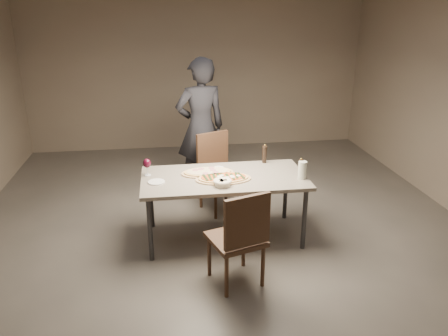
{
  "coord_description": "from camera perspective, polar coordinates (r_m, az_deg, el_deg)",
  "views": [
    {
      "loc": [
        -0.63,
        -4.4,
        2.52
      ],
      "look_at": [
        0.0,
        0.0,
        0.85
      ],
      "focal_mm": 35.0,
      "sensor_mm": 36.0,
      "label": 1
    }
  ],
  "objects": [
    {
      "name": "pepper_mill_right",
      "position": [
        5.2,
        5.31,
        1.83
      ],
      "size": [
        0.06,
        0.06,
        0.23
      ],
      "rotation": [
        0.0,
        0.0,
        -0.3
      ],
      "color": "black",
      "rests_on": "dining_table"
    },
    {
      "name": "diner",
      "position": [
        5.98,
        -3.06,
        5.31
      ],
      "size": [
        0.77,
        0.6,
        1.89
      ],
      "primitive_type": "imported",
      "rotation": [
        0.0,
        0.0,
        3.36
      ],
      "color": "black",
      "rests_on": "ground"
    },
    {
      "name": "carafe",
      "position": [
        4.78,
        10.2,
        -0.26
      ],
      "size": [
        0.09,
        0.09,
        0.19
      ],
      "rotation": [
        0.0,
        0.0,
        -0.32
      ],
      "color": "silver",
      "rests_on": "dining_table"
    },
    {
      "name": "zucchini_pizza",
      "position": [
        4.69,
        -0.06,
        -1.34
      ],
      "size": [
        0.6,
        0.33,
        0.05
      ],
      "rotation": [
        0.0,
        0.0,
        0.42
      ],
      "color": "tan",
      "rests_on": "dining_table"
    },
    {
      "name": "wine_glass",
      "position": [
        4.85,
        -10.03,
        0.54
      ],
      "size": [
        0.09,
        0.09,
        0.19
      ],
      "rotation": [
        0.0,
        0.0,
        0.14
      ],
      "color": "silver",
      "rests_on": "dining_table"
    },
    {
      "name": "side_plate",
      "position": [
        4.68,
        -8.83,
        -1.81
      ],
      "size": [
        0.18,
        0.18,
        0.01
      ],
      "rotation": [
        0.0,
        0.0,
        0.27
      ],
      "color": "white",
      "rests_on": "dining_table"
    },
    {
      "name": "dining_table",
      "position": [
        4.81,
        -0.0,
        -1.75
      ],
      "size": [
        1.8,
        0.9,
        0.75
      ],
      "color": "gray",
      "rests_on": "ground"
    },
    {
      "name": "chair_near",
      "position": [
        4.03,
        2.18,
        -8.67
      ],
      "size": [
        0.59,
        0.59,
        0.98
      ],
      "rotation": [
        0.0,
        0.0,
        0.31
      ],
      "color": "#40291B",
      "rests_on": "ground"
    },
    {
      "name": "pepper_mill_left",
      "position": [
        4.82,
        10.01,
        0.02
      ],
      "size": [
        0.06,
        0.06,
        0.21
      ],
      "rotation": [
        0.0,
        0.0,
        -0.4
      ],
      "color": "black",
      "rests_on": "dining_table"
    },
    {
      "name": "room",
      "position": [
        4.58,
        -0.0,
        6.45
      ],
      "size": [
        7.0,
        7.0,
        7.0
      ],
      "color": "#59534C",
      "rests_on": "ground"
    },
    {
      "name": "oil_dish",
      "position": [
        5.01,
        -0.72,
        -0.01
      ],
      "size": [
        0.12,
        0.12,
        0.01
      ],
      "rotation": [
        0.0,
        0.0,
        -0.33
      ],
      "color": "white",
      "rests_on": "dining_table"
    },
    {
      "name": "bread_basket",
      "position": [
        4.53,
        -0.19,
        -1.86
      ],
      "size": [
        0.19,
        0.19,
        0.07
      ],
      "rotation": [
        0.0,
        0.0,
        0.07
      ],
      "color": "beige",
      "rests_on": "dining_table"
    },
    {
      "name": "ham_pizza",
      "position": [
        4.87,
        -2.17,
        -0.56
      ],
      "size": [
        0.58,
        0.32,
        0.04
      ],
      "rotation": [
        0.0,
        0.0,
        0.24
      ],
      "color": "tan",
      "rests_on": "dining_table"
    },
    {
      "name": "chair_far",
      "position": [
        5.6,
        -0.9,
        0.1
      ],
      "size": [
        0.62,
        0.62,
        0.99
      ],
      "rotation": [
        0.0,
        0.0,
        3.55
      ],
      "color": "#40291B",
      "rests_on": "ground"
    }
  ]
}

